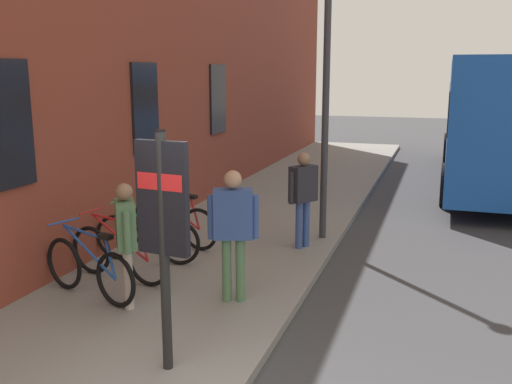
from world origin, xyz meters
name	(u,v)px	position (x,y,z in m)	size (l,w,h in m)	color
ground	(396,251)	(6.00, -1.00, 0.00)	(60.00, 60.00, 0.00)	#38383A
sidewalk_pavement	(275,210)	(8.00, 1.75, 0.06)	(24.00, 3.50, 0.12)	gray
station_facade	(204,23)	(8.99, 3.80, 4.14)	(22.00, 0.65, 8.28)	brown
bicycle_mid_rack	(89,269)	(2.33, 2.64, 0.51)	(0.68, 1.70, 0.97)	black
bicycle_by_door	(119,254)	(3.03, 2.62, 0.51)	(0.52, 1.75, 0.97)	black
bicycle_nearest_sign	(147,238)	(3.86, 2.62, 0.51)	(0.48, 1.77, 0.97)	black
bicycle_far_end	(174,224)	(4.75, 2.60, 0.51)	(0.53, 1.75, 0.97)	black
transit_info_sign	(163,214)	(0.99, 0.84, 1.72)	(0.15, 0.56, 2.40)	black
city_bus	(497,113)	(13.19, -3.00, 1.92)	(10.51, 2.68, 3.35)	#1951B2
pedestrian_near_bus	(126,232)	(2.23, 2.01, 1.09)	(0.52, 0.45, 1.59)	#B2A599
pedestrian_crossing_street	(303,190)	(5.35, 0.51, 1.11)	(0.53, 0.45, 1.62)	#334C8C
pedestrian_by_facade	(233,223)	(2.82, 0.81, 1.17)	(0.40, 0.62, 1.72)	#4C724C
street_lamp	(327,48)	(6.03, 0.30, 3.42)	(0.28, 0.28, 5.62)	#333338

